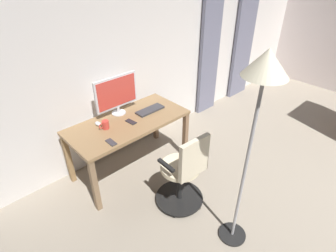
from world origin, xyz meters
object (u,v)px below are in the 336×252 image
Objects in this scene: computer_keyboard at (150,110)px; cell_phone_face_up at (131,122)px; mug_tea at (105,125)px; desk at (129,127)px; cell_phone_by_monitor at (111,142)px; office_chair at (184,174)px; computer_monitor at (116,93)px; computer_mouse at (98,124)px; floor_lamp at (261,89)px.

computer_keyboard is 0.36m from cell_phone_face_up.
desk is at bearing 172.70° from mug_tea.
cell_phone_by_monitor is (0.76, 0.25, -0.01)m from computer_keyboard.
office_chair is 6.86× the size of cell_phone_by_monitor.
mug_tea is at bearing -22.67° from cell_phone_face_up.
cell_phone_face_up is 1.00× the size of cell_phone_by_monitor.
computer_monitor is 0.40m from cell_phone_face_up.
cell_phone_face_up and cell_phone_by_monitor have the same top height.
office_chair reaches higher than cell_phone_by_monitor.
computer_keyboard is 2.99× the size of mug_tea.
mug_tea is at bearing 100.29° from computer_mouse.
cell_phone_face_up is (0.02, 0.29, -0.28)m from computer_monitor.
computer_monitor is at bearing -86.91° from floor_lamp.
cell_phone_by_monitor is at bearing 19.12° from cell_phone_face_up.
office_chair reaches higher than cell_phone_face_up.
computer_monitor reaches higher than desk.
mug_tea is at bearing -75.51° from floor_lamp.
computer_mouse reaches higher than computer_keyboard.
computer_mouse is 0.39m from cell_phone_face_up.
computer_monitor is 0.44m from computer_mouse.
floor_lamp is (-0.12, 1.57, 1.01)m from desk.
cell_phone_by_monitor is at bearing -68.36° from floor_lamp.
floor_lamp reaches higher than cell_phone_face_up.
office_chair is at bearing 108.87° from computer_mouse.
mug_tea reaches higher than computer_mouse.
cell_phone_by_monitor is (0.41, 0.20, 0.00)m from cell_phone_face_up.
computer_mouse is 0.69× the size of cell_phone_face_up.
cell_phone_face_up reaches higher than desk.
desk is 2.54× the size of computer_monitor.
mug_tea is at bearing 113.28° from office_chair.
computer_mouse is 2.01m from floor_lamp.
desk is 0.37m from computer_keyboard.
cell_phone_face_up is 0.45m from cell_phone_by_monitor.
computer_mouse is at bearing -79.71° from mug_tea.
mug_tea is (-0.02, 0.13, 0.03)m from computer_mouse.
desk is at bearing 96.74° from office_chair.
computer_mouse is (0.34, 0.07, -0.26)m from computer_monitor.
cell_phone_by_monitor is (0.46, -0.67, 0.29)m from office_chair.
desk is at bearing 152.28° from computer_mouse.
floor_lamp is at bearing 94.50° from desk.
desk is 0.37m from computer_mouse.
desk is 3.88× the size of computer_keyboard.
computer_monitor reaches higher than computer_mouse.
desk is at bearing -148.16° from cell_phone_by_monitor.
floor_lamp reaches higher than mug_tea.
computer_mouse is at bearing -13.28° from computer_keyboard.
cell_phone_face_up is at bearing 146.24° from computer_mouse.
floor_lamp is (0.24, 1.58, 0.91)m from computer_keyboard.
office_chair is 0.86m from cell_phone_by_monitor.
computer_monitor is at bearing -96.24° from desk.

